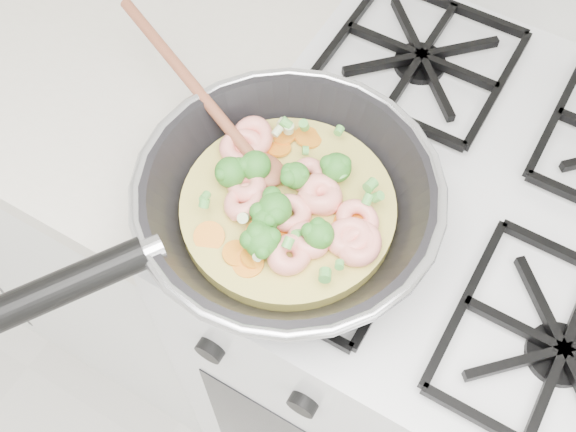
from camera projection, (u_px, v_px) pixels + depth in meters
The scene contains 3 objects.
stove at pixel (420, 327), 1.22m from camera, with size 0.60×0.60×0.92m.
counter_left at pixel (67, 144), 1.43m from camera, with size 1.00×0.60×0.90m.
skillet at pixel (283, 203), 0.76m from camera, with size 0.48×0.48×0.09m.
Camera 1 is at (0.03, 1.20, 1.61)m, focal length 43.07 mm.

